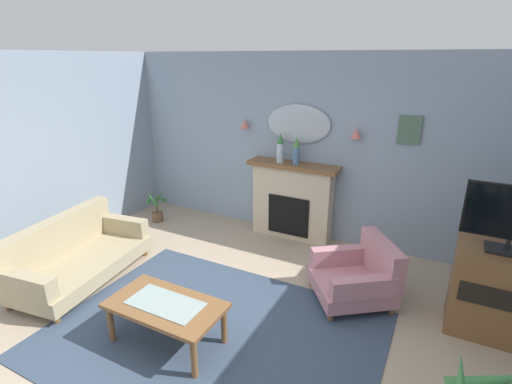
% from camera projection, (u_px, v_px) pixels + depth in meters
% --- Properties ---
extents(floor, '(6.97, 6.67, 0.10)m').
position_uv_depth(floor, '(201.00, 352.00, 3.67)').
color(floor, tan).
rests_on(floor, ground).
extents(wall_back, '(6.97, 0.10, 2.70)m').
position_uv_depth(wall_back, '(311.00, 149.00, 5.61)').
color(wall_back, '#8C9EB2').
rests_on(wall_back, ground).
extents(patterned_rug, '(3.20, 2.40, 0.01)m').
position_uv_depth(patterned_rug, '(212.00, 335.00, 3.81)').
color(patterned_rug, '#38475B').
rests_on(patterned_rug, ground).
extents(fireplace, '(1.36, 0.36, 1.16)m').
position_uv_depth(fireplace, '(292.00, 201.00, 5.76)').
color(fireplace, beige).
rests_on(fireplace, ground).
extents(mantel_vase_centre, '(0.11, 0.11, 0.44)m').
position_uv_depth(mantel_vase_centre, '(280.00, 148.00, 5.56)').
color(mantel_vase_centre, silver).
rests_on(mantel_vase_centre, fireplace).
extents(mantel_vase_right, '(0.10, 0.10, 0.41)m').
position_uv_depth(mantel_vase_right, '(296.00, 151.00, 5.45)').
color(mantel_vase_right, '#4C7093').
rests_on(mantel_vase_right, fireplace).
extents(wall_mirror, '(0.96, 0.06, 0.56)m').
position_uv_depth(wall_mirror, '(298.00, 124.00, 5.50)').
color(wall_mirror, '#B2BCC6').
extents(wall_sconce_left, '(0.14, 0.14, 0.14)m').
position_uv_depth(wall_sconce_left, '(245.00, 124.00, 5.84)').
color(wall_sconce_left, '#D17066').
extents(wall_sconce_right, '(0.14, 0.14, 0.14)m').
position_uv_depth(wall_sconce_right, '(356.00, 133.00, 5.10)').
color(wall_sconce_right, '#D17066').
extents(framed_picture, '(0.28, 0.03, 0.36)m').
position_uv_depth(framed_picture, '(409.00, 130.00, 4.84)').
color(framed_picture, '#4C6B56').
extents(coffee_table, '(1.10, 0.60, 0.45)m').
position_uv_depth(coffee_table, '(166.00, 309.00, 3.60)').
color(coffee_table, brown).
rests_on(coffee_table, ground).
extents(floral_couch, '(1.08, 1.80, 0.76)m').
position_uv_depth(floral_couch, '(75.00, 255.00, 4.72)').
color(floral_couch, tan).
rests_on(floral_couch, ground).
extents(armchair_near_fireplace, '(1.13, 1.13, 0.71)m').
position_uv_depth(armchair_near_fireplace, '(359.00, 275.00, 4.31)').
color(armchair_near_fireplace, '#B77A84').
rests_on(armchair_near_fireplace, ground).
extents(tv_cabinet, '(0.80, 0.57, 0.90)m').
position_uv_depth(tv_cabinet, '(496.00, 292.00, 3.75)').
color(tv_cabinet, brown).
rests_on(tv_cabinet, ground).
extents(potted_plant_small_fern, '(0.29, 0.30, 0.55)m').
position_uv_depth(potted_plant_small_fern, '(157.00, 208.00, 6.39)').
color(potted_plant_small_fern, brown).
rests_on(potted_plant_small_fern, ground).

